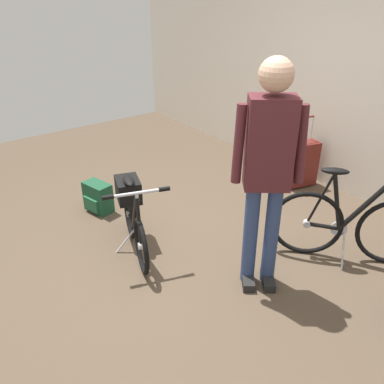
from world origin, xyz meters
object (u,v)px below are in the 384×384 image
at_px(display_bike_left, 368,217).
at_px(rolling_suitcase, 301,163).
at_px(folding_bike_foreground, 132,212).
at_px(visitor_near_wall, 268,166).
at_px(backpack_on_floor, 98,197).

bearing_deg(display_bike_left, rolling_suitcase, 149.85).
bearing_deg(folding_bike_foreground, visitor_near_wall, 29.10).
distance_m(display_bike_left, backpack_on_floor, 2.59).
bearing_deg(backpack_on_floor, rolling_suitcase, 67.50).
height_order(visitor_near_wall, rolling_suitcase, visitor_near_wall).
relative_size(visitor_near_wall, backpack_on_floor, 5.26).
xyz_separation_m(folding_bike_foreground, backpack_on_floor, (-0.80, 0.02, -0.20)).
bearing_deg(display_bike_left, folding_bike_foreground, -132.91).
bearing_deg(backpack_on_floor, visitor_near_wall, 16.53).
xyz_separation_m(folding_bike_foreground, display_bike_left, (1.35, 1.45, 0.07)).
xyz_separation_m(folding_bike_foreground, visitor_near_wall, (1.00, 0.56, 0.65)).
xyz_separation_m(folding_bike_foreground, rolling_suitcase, (0.10, 2.18, -0.07)).
bearing_deg(folding_bike_foreground, display_bike_left, 47.09).
bearing_deg(rolling_suitcase, folding_bike_foreground, -92.53).
bearing_deg(rolling_suitcase, visitor_near_wall, -60.88).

